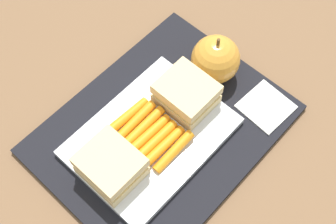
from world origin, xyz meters
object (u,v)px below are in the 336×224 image
at_px(sandwich_half_left, 111,166).
at_px(apple, 216,59).
at_px(food_tray, 151,137).
at_px(carrot_sticks_bundle, 150,133).
at_px(paper_napkin, 266,107).
at_px(sandwich_half_right, 186,94).

distance_m(sandwich_half_left, apple, 0.23).
height_order(food_tray, apple, apple).
relative_size(sandwich_half_left, carrot_sticks_bundle, 0.77).
distance_m(sandwich_half_left, paper_napkin, 0.26).
bearing_deg(carrot_sticks_bundle, sandwich_half_right, -0.06).
relative_size(food_tray, paper_napkin, 3.29).
relative_size(food_tray, sandwich_half_right, 2.88).
distance_m(sandwich_half_right, apple, 0.08).
height_order(sandwich_half_right, paper_napkin, sandwich_half_right).
height_order(apple, paper_napkin, apple).
distance_m(apple, paper_napkin, 0.11).
bearing_deg(paper_napkin, apple, 93.90).
bearing_deg(apple, paper_napkin, -86.10).
xyz_separation_m(apple, paper_napkin, (0.01, -0.10, -0.04)).
bearing_deg(carrot_sticks_bundle, food_tray, -10.10).
height_order(food_tray, sandwich_half_left, sandwich_half_left).
xyz_separation_m(carrot_sticks_bundle, apple, (0.15, 0.01, 0.02)).
bearing_deg(sandwich_half_right, apple, 4.94).
bearing_deg(sandwich_half_right, food_tray, 180.00).
bearing_deg(food_tray, apple, 2.43).
bearing_deg(carrot_sticks_bundle, paper_napkin, -30.35).
distance_m(carrot_sticks_bundle, apple, 0.15).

